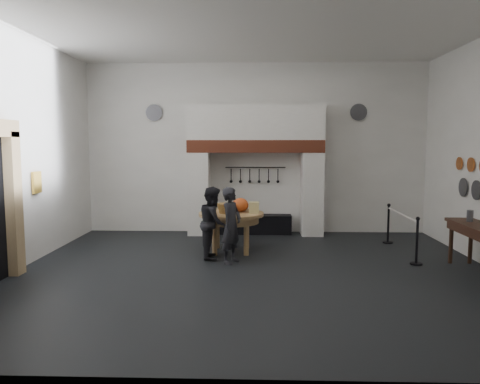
{
  "coord_description": "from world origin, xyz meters",
  "views": [
    {
      "loc": [
        -0.0,
        -8.53,
        2.4
      ],
      "look_at": [
        -0.33,
        1.43,
        1.35
      ],
      "focal_mm": 35.0,
      "sensor_mm": 36.0,
      "label": 1
    }
  ],
  "objects_px": {
    "work_table": "(231,214)",
    "visitor_near": "(231,225)",
    "visitor_far": "(213,222)",
    "barrier_post_far": "(388,225)",
    "iron_range": "(255,224)",
    "barrier_post_near": "(417,242)"
  },
  "relations": [
    {
      "from": "barrier_post_near",
      "to": "barrier_post_far",
      "type": "bearing_deg",
      "value": 90.0
    },
    {
      "from": "work_table",
      "to": "visitor_near",
      "type": "bearing_deg",
      "value": -86.91
    },
    {
      "from": "barrier_post_near",
      "to": "barrier_post_far",
      "type": "xyz_separation_m",
      "value": [
        0.0,
        2.0,
        0.0
      ]
    },
    {
      "from": "work_table",
      "to": "visitor_near",
      "type": "distance_m",
      "value": 0.98
    },
    {
      "from": "iron_range",
      "to": "barrier_post_far",
      "type": "distance_m",
      "value": 3.38
    },
    {
      "from": "barrier_post_far",
      "to": "visitor_near",
      "type": "bearing_deg",
      "value": -151.62
    },
    {
      "from": "visitor_far",
      "to": "barrier_post_near",
      "type": "bearing_deg",
      "value": -99.03
    },
    {
      "from": "work_table",
      "to": "barrier_post_near",
      "type": "bearing_deg",
      "value": -14.89
    },
    {
      "from": "work_table",
      "to": "barrier_post_far",
      "type": "distance_m",
      "value": 3.87
    },
    {
      "from": "barrier_post_far",
      "to": "barrier_post_near",
      "type": "bearing_deg",
      "value": -90.0
    },
    {
      "from": "work_table",
      "to": "visitor_far",
      "type": "bearing_deg",
      "value": -121.33
    },
    {
      "from": "visitor_far",
      "to": "barrier_post_near",
      "type": "xyz_separation_m",
      "value": [
        4.07,
        -0.42,
        -0.3
      ]
    },
    {
      "from": "iron_range",
      "to": "visitor_far",
      "type": "bearing_deg",
      "value": -108.22
    },
    {
      "from": "visitor_near",
      "to": "work_table",
      "type": "bearing_deg",
      "value": 28.63
    },
    {
      "from": "work_table",
      "to": "visitor_near",
      "type": "relative_size",
      "value": 0.94
    },
    {
      "from": "iron_range",
      "to": "barrier_post_near",
      "type": "bearing_deg",
      "value": -44.02
    },
    {
      "from": "visitor_near",
      "to": "iron_range",
      "type": "bearing_deg",
      "value": 16.69
    },
    {
      "from": "barrier_post_near",
      "to": "iron_range",
      "type": "bearing_deg",
      "value": 135.98
    },
    {
      "from": "iron_range",
      "to": "work_table",
      "type": "bearing_deg",
      "value": -104.19
    },
    {
      "from": "iron_range",
      "to": "visitor_near",
      "type": "distance_m",
      "value": 3.14
    },
    {
      "from": "work_table",
      "to": "visitor_far",
      "type": "relative_size",
      "value": 0.95
    },
    {
      "from": "visitor_far",
      "to": "barrier_post_far",
      "type": "height_order",
      "value": "visitor_far"
    }
  ]
}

